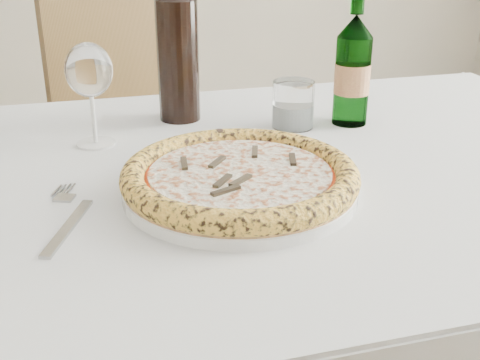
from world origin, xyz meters
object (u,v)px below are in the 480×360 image
at_px(wine_glass, 89,73).
at_px(beer_bottle, 353,70).
at_px(plate, 240,188).
at_px(dining_table, 220,221).
at_px(wine_bottle, 178,48).
at_px(pizza, 240,176).
at_px(chair_far, 146,140).
at_px(tumbler, 293,108).

distance_m(wine_glass, beer_bottle, 0.44).
distance_m(plate, wine_glass, 0.32).
xyz_separation_m(dining_table, wine_bottle, (-0.00, 0.25, 0.22)).
bearing_deg(wine_glass, pizza, -57.45).
height_order(pizza, wine_bottle, wine_bottle).
relative_size(plate, wine_bottle, 1.02).
xyz_separation_m(chair_far, wine_bottle, (-0.01, -0.54, 0.35)).
distance_m(dining_table, beer_bottle, 0.36).
relative_size(tumbler, wine_bottle, 0.27).
bearing_deg(tumbler, wine_bottle, 149.08).
relative_size(dining_table, plate, 4.81).
distance_m(pizza, beer_bottle, 0.37).
height_order(chair_far, plate, chair_far).
relative_size(pizza, tumbler, 3.84).
height_order(plate, tumbler, tumbler).
xyz_separation_m(wine_glass, wine_bottle, (0.16, 0.09, 0.01)).
xyz_separation_m(dining_table, chair_far, (0.01, 0.78, -0.13)).
distance_m(chair_far, wine_glass, 0.74).
height_order(dining_table, tumbler, tumbler).
bearing_deg(beer_bottle, wine_glass, 177.03).
height_order(plate, beer_bottle, beer_bottle).
bearing_deg(wine_bottle, pizza, -89.60).
relative_size(plate, pizza, 0.99).
bearing_deg(pizza, beer_bottle, 39.68).
distance_m(dining_table, tumbler, 0.26).
distance_m(wine_glass, wine_bottle, 0.19).
bearing_deg(tumbler, dining_table, -140.89).
distance_m(chair_far, wine_bottle, 0.64).
xyz_separation_m(dining_table, plate, (-0.00, -0.10, 0.10)).
bearing_deg(pizza, wine_bottle, 90.40).
relative_size(tumbler, beer_bottle, 0.34).
height_order(pizza, tumbler, tumbler).
xyz_separation_m(pizza, tumbler, (0.17, 0.24, 0.01)).
xyz_separation_m(wine_glass, tumbler, (0.34, -0.01, -0.08)).
height_order(dining_table, pizza, pizza).
bearing_deg(wine_glass, wine_bottle, 30.60).
bearing_deg(wine_bottle, plate, -89.60).
distance_m(beer_bottle, wine_bottle, 0.31).
xyz_separation_m(dining_table, wine_glass, (-0.16, 0.15, 0.21)).
height_order(plate, wine_glass, wine_glass).
height_order(chair_far, pizza, chair_far).
height_order(wine_glass, beer_bottle, beer_bottle).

